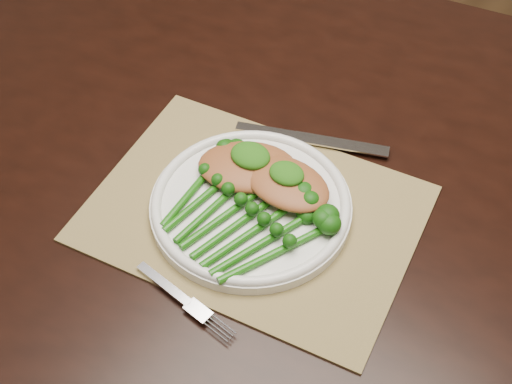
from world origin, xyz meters
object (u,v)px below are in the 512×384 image
Objects in this scene: placemat at (254,213)px; dinner_plate at (251,204)px; broccolini_bundle at (233,219)px; dining_table at (281,301)px; chicken_fillet_left at (248,167)px.

dinner_plate is (-0.01, 0.00, 0.01)m from placemat.
dining_table is at bearing 107.92° from broccolini_bundle.
broccolini_bundle reaches higher than dining_table.
broccolini_bundle reaches higher than dinner_plate.
placemat is (0.02, -0.11, 0.37)m from dining_table.
dining_table is 7.87× the size of broccolini_bundle.
broccolini_bundle is at bearing -96.58° from chicken_fillet_left.
chicken_fillet_left reaches higher than dining_table.
dining_table is 6.75× the size of dinner_plate.
chicken_fillet_left is (-0.04, 0.04, 0.03)m from placemat.
placemat is 0.04m from broccolini_bundle.
dining_table is 0.39m from placemat.
chicken_fillet_left is at bearing 124.94° from placemat.
chicken_fillet_left is at bearing -113.58° from dining_table.
chicken_fillet_left is at bearing 124.95° from broccolini_bundle.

